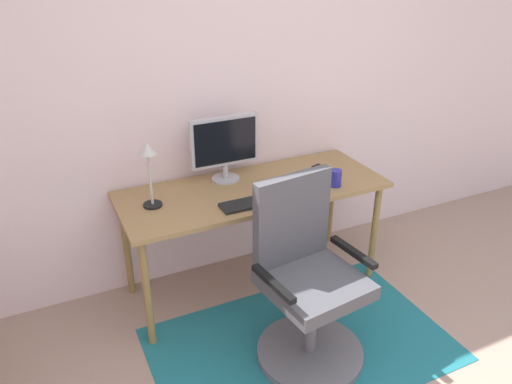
{
  "coord_description": "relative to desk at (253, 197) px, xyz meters",
  "views": [
    {
      "loc": [
        -1.24,
        -0.74,
        2.09
      ],
      "look_at": [
        -0.15,
        1.55,
        0.84
      ],
      "focal_mm": 34.94,
      "sensor_mm": 36.0,
      "label": 1
    }
  ],
  "objects": [
    {
      "name": "monitor",
      "position": [
        -0.11,
        0.18,
        0.31
      ],
      "size": [
        0.45,
        0.18,
        0.42
      ],
      "color": "#B2B2B7",
      "rests_on": "desk"
    },
    {
      "name": "coffee_cup",
      "position": [
        0.47,
        -0.2,
        0.12
      ],
      "size": [
        0.07,
        0.07,
        0.11
      ],
      "primitive_type": "cylinder",
      "color": "navy",
      "rests_on": "desk"
    },
    {
      "name": "area_rug",
      "position": [
        -0.0,
        -0.66,
        -0.67
      ],
      "size": [
        1.69,
        1.08,
        0.01
      ],
      "primitive_type": "cube",
      "color": "#1F6E79",
      "rests_on": "ground"
    },
    {
      "name": "cell_phone",
      "position": [
        0.55,
        0.06,
        0.07
      ],
      "size": [
        0.11,
        0.15,
        0.01
      ],
      "primitive_type": "cube",
      "rotation": [
        0.0,
        0.0,
        0.29
      ],
      "color": "black",
      "rests_on": "desk"
    },
    {
      "name": "keyboard",
      "position": [
        -0.08,
        -0.2,
        0.08
      ],
      "size": [
        0.43,
        0.13,
        0.02
      ],
      "primitive_type": "cube",
      "color": "black",
      "rests_on": "desk"
    },
    {
      "name": "computer_mouse",
      "position": [
        0.2,
        -0.16,
        0.08
      ],
      "size": [
        0.06,
        0.1,
        0.03
      ],
      "primitive_type": "ellipsoid",
      "color": "black",
      "rests_on": "desk"
    },
    {
      "name": "wall_back",
      "position": [
        0.05,
        0.4,
        0.63
      ],
      "size": [
        6.0,
        0.1,
        2.6
      ],
      "primitive_type": "cube",
      "color": "silver",
      "rests_on": "ground"
    },
    {
      "name": "office_chair",
      "position": [
        -0.01,
        -0.7,
        -0.26
      ],
      "size": [
        0.6,
        0.6,
        1.05
      ],
      "rotation": [
        0.0,
        0.0,
        0.12
      ],
      "color": "slate",
      "rests_on": "ground"
    },
    {
      "name": "desk",
      "position": [
        0.0,
        0.0,
        0.0
      ],
      "size": [
        1.68,
        0.65,
        0.74
      ],
      "color": "#9C7849",
      "rests_on": "ground"
    },
    {
      "name": "desk_lamp",
      "position": [
        -0.63,
        0.02,
        0.34
      ],
      "size": [
        0.11,
        0.11,
        0.39
      ],
      "color": "black",
      "rests_on": "desk"
    }
  ]
}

